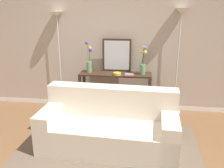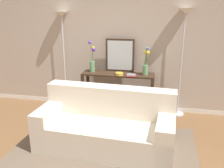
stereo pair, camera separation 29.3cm
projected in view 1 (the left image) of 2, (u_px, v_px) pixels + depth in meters
The scene contains 12 objects.
back_wall at pixel (108, 44), 4.90m from camera, with size 12.00×0.15×2.66m.
area_rug at pixel (108, 151), 3.60m from camera, with size 2.69×1.92×0.01m.
couch at pixel (109, 127), 3.65m from camera, with size 2.02×0.95×0.88m.
console_table at pixel (115, 85), 4.79m from camera, with size 1.38×0.39×0.81m.
floor_lamp_left at pixel (58, 34), 4.78m from camera, with size 0.28×0.28×1.95m.
floor_lamp_right at pixel (180, 33), 4.47m from camera, with size 0.28×0.28×2.02m.
wall_mirror at pixel (117, 55), 4.77m from camera, with size 0.56×0.02×0.64m.
vase_tall_flowers at pixel (89, 61), 4.74m from camera, with size 0.13×0.11×0.61m.
vase_short_flowers at pixel (143, 63), 4.59m from camera, with size 0.12×0.12×0.53m.
fruit_bowl at pixel (117, 74), 4.58m from camera, with size 0.15×0.15×0.05m.
book_stack at pixel (129, 75), 4.55m from camera, with size 0.18×0.16×0.03m.
book_row_under_console at pixel (95, 108), 4.99m from camera, with size 0.31×0.17×0.13m.
Camera 1 is at (0.72, -2.57, 2.04)m, focal length 39.26 mm.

